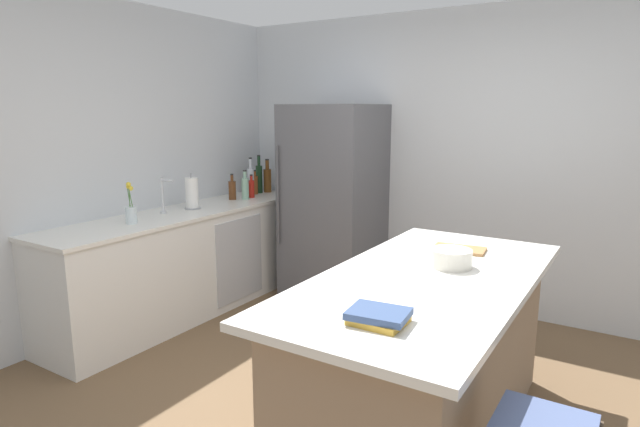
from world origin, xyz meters
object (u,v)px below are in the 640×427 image
(sink_faucet, at_px, (164,195))
(cookbook_stack, at_px, (379,316))
(gin_bottle, at_px, (245,187))
(whiskey_bottle, at_px, (267,179))
(soda_bottle, at_px, (251,181))
(flower_vase, at_px, (131,211))
(paper_towel_roll, at_px, (192,194))
(syrup_bottle, at_px, (232,190))
(mixing_bowl, at_px, (451,258))
(refrigerator, at_px, (334,202))
(cutting_board, at_px, (459,249))
(vinegar_bottle, at_px, (255,185))
(kitchen_island, at_px, (424,356))
(wine_bottle, at_px, (259,178))
(hot_sauce_bottle, at_px, (252,188))

(sink_faucet, relative_size, cookbook_stack, 1.17)
(gin_bottle, bearing_deg, whiskey_bottle, 101.16)
(soda_bottle, bearing_deg, gin_bottle, -65.31)
(whiskey_bottle, bearing_deg, gin_bottle, -78.84)
(flower_vase, bearing_deg, paper_towel_roll, 94.41)
(syrup_bottle, xyz_separation_m, mixing_bowl, (2.50, -1.05, -0.04))
(refrigerator, relative_size, paper_towel_roll, 5.76)
(gin_bottle, distance_m, cutting_board, 2.47)
(vinegar_bottle, bearing_deg, flower_vase, -86.42)
(mixing_bowl, relative_size, cutting_board, 0.69)
(whiskey_bottle, bearing_deg, cookbook_stack, -44.99)
(soda_bottle, bearing_deg, vinegar_bottle, 103.24)
(paper_towel_roll, bearing_deg, whiskey_bottle, 91.53)
(flower_vase, distance_m, cutting_board, 2.42)
(kitchen_island, distance_m, flower_vase, 2.43)
(whiskey_bottle, distance_m, wine_bottle, 0.10)
(sink_faucet, distance_m, whiskey_bottle, 1.38)
(vinegar_bottle, distance_m, syrup_bottle, 0.37)
(flower_vase, xyz_separation_m, whiskey_bottle, (-0.08, 1.78, 0.04))
(refrigerator, bearing_deg, vinegar_bottle, -178.25)
(paper_towel_roll, xyz_separation_m, gin_bottle, (0.06, 0.63, -0.02))
(paper_towel_roll, xyz_separation_m, cutting_board, (2.41, -0.14, -0.12))
(refrigerator, height_order, hot_sauce_bottle, refrigerator)
(refrigerator, distance_m, mixing_bowl, 2.16)
(sink_faucet, height_order, vinegar_bottle, sink_faucet)
(paper_towel_roll, bearing_deg, cookbook_stack, -29.55)
(kitchen_island, relative_size, hot_sauce_bottle, 8.99)
(flower_vase, relative_size, gin_bottle, 1.14)
(soda_bottle, height_order, cutting_board, soda_bottle)
(syrup_bottle, relative_size, cookbook_stack, 0.96)
(soda_bottle, xyz_separation_m, hot_sauce_bottle, (0.08, -0.09, -0.06))
(sink_faucet, distance_m, hot_sauce_bottle, 1.02)
(sink_faucet, height_order, whiskey_bottle, whiskey_bottle)
(refrigerator, height_order, whiskey_bottle, refrigerator)
(paper_towel_roll, height_order, wine_bottle, wine_bottle)
(soda_bottle, bearing_deg, wine_bottle, 102.53)
(syrup_bottle, bearing_deg, hot_sauce_bottle, 65.55)
(wine_bottle, relative_size, syrup_bottle, 1.58)
(refrigerator, bearing_deg, wine_bottle, 176.05)
(mixing_bowl, bearing_deg, cutting_board, 100.48)
(flower_vase, relative_size, vinegar_bottle, 1.29)
(kitchen_island, height_order, flower_vase, flower_vase)
(whiskey_bottle, distance_m, hot_sauce_bottle, 0.38)
(flower_vase, xyz_separation_m, wine_bottle, (-0.12, 1.69, 0.06))
(syrup_bottle, distance_m, cutting_board, 2.53)
(refrigerator, distance_m, sink_faucet, 1.53)
(sink_faucet, distance_m, syrup_bottle, 0.83)
(sink_faucet, height_order, soda_bottle, soda_bottle)
(cookbook_stack, bearing_deg, sink_faucet, 155.92)
(vinegar_bottle, bearing_deg, cookbook_stack, -42.62)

